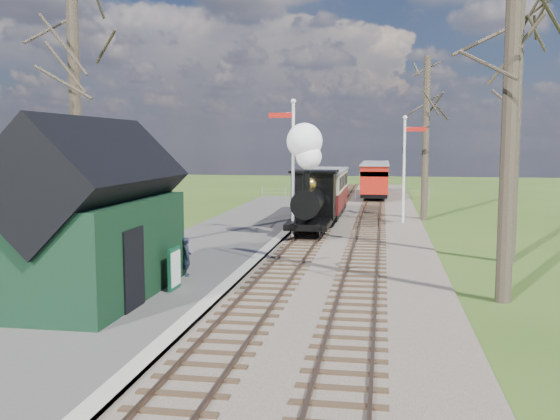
{
  "coord_description": "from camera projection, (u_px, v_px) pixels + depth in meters",
  "views": [
    {
      "loc": [
        3.25,
        -11.3,
        4.29
      ],
      "look_at": [
        -0.85,
        13.32,
        1.6
      ],
      "focal_mm": 40.0,
      "sensor_mm": 36.0,
      "label": 1
    }
  ],
  "objects": [
    {
      "name": "red_carriage_a",
      "position": [
        375.0,
        180.0,
        46.36
      ],
      "size": [
        2.1,
        5.2,
        2.21
      ],
      "color": "black",
      "rests_on": "ground"
    },
    {
      "name": "ground",
      "position": [
        210.0,
        365.0,
        12.07
      ],
      "size": [
        140.0,
        140.0,
        0.0
      ],
      "primitive_type": "plane",
      "color": "#2D4B17",
      "rests_on": "ground"
    },
    {
      "name": "red_carriage_b",
      "position": [
        376.0,
        176.0,
        51.76
      ],
      "size": [
        2.1,
        5.2,
        2.21
      ],
      "color": "black",
      "rests_on": "ground"
    },
    {
      "name": "semaphore_far",
      "position": [
        406.0,
        161.0,
        32.58
      ],
      "size": [
        1.22,
        0.24,
        5.72
      ],
      "color": "silver",
      "rests_on": "ground"
    },
    {
      "name": "person",
      "position": [
        187.0,
        257.0,
        19.2
      ],
      "size": [
        0.41,
        0.51,
        1.2
      ],
      "primitive_type": "imported",
      "rotation": [
        0.0,
        0.0,
        1.89
      ],
      "color": "#1A1F2F",
      "rests_on": "platform"
    },
    {
      "name": "platform",
      "position": [
        221.0,
        242.0,
        26.36
      ],
      "size": [
        5.0,
        44.0,
        0.2
      ],
      "primitive_type": "cube",
      "color": "#474442",
      "rests_on": "ground"
    },
    {
      "name": "bench",
      "position": [
        128.0,
        287.0,
        16.03
      ],
      "size": [
        0.52,
        1.56,
        0.88
      ],
      "color": "#4E2C1B",
      "rests_on": "platform"
    },
    {
      "name": "track_near",
      "position": [
        322.0,
        221.0,
        33.64
      ],
      "size": [
        1.6,
        60.0,
        0.15
      ],
      "color": "brown",
      "rests_on": "ground"
    },
    {
      "name": "coping_strip",
      "position": [
        274.0,
        244.0,
        25.99
      ],
      "size": [
        0.4,
        44.0,
        0.21
      ],
      "primitive_type": "cube",
      "color": "#B2AD9E",
      "rests_on": "ground"
    },
    {
      "name": "station_shed",
      "position": [
        93.0,
        220.0,
        16.45
      ],
      "size": [
        3.25,
        6.3,
        4.78
      ],
      "color": "black",
      "rests_on": "platform"
    },
    {
      "name": "fence_line",
      "position": [
        344.0,
        192.0,
        47.27
      ],
      "size": [
        12.6,
        0.08,
        1.0
      ],
      "color": "slate",
      "rests_on": "ground"
    },
    {
      "name": "locomotive",
      "position": [
        311.0,
        188.0,
        28.27
      ],
      "size": [
        1.97,
        4.61,
        4.94
      ],
      "color": "black",
      "rests_on": "ground"
    },
    {
      "name": "coach",
      "position": [
        323.0,
        191.0,
        34.29
      ],
      "size": [
        2.3,
        7.9,
        2.42
      ],
      "color": "black",
      "rests_on": "ground"
    },
    {
      "name": "bare_trees",
      "position": [
        328.0,
        116.0,
        21.2
      ],
      "size": [
        15.51,
        22.39,
        12.0
      ],
      "color": "#382D23",
      "rests_on": "ground"
    },
    {
      "name": "sign_board",
      "position": [
        174.0,
        269.0,
        17.42
      ],
      "size": [
        0.12,
        0.81,
        1.19
      ],
      "color": "#0E4126",
      "rests_on": "platform"
    },
    {
      "name": "semaphore_near",
      "position": [
        292.0,
        158.0,
        27.5
      ],
      "size": [
        1.22,
        0.24,
        6.22
      ],
      "color": "silver",
      "rests_on": "ground"
    },
    {
      "name": "track_far",
      "position": [
        370.0,
        222.0,
        33.21
      ],
      "size": [
        1.6,
        60.0,
        0.15
      ],
      "color": "brown",
      "rests_on": "ground"
    },
    {
      "name": "ballast_bed",
      "position": [
        346.0,
        222.0,
        33.43
      ],
      "size": [
        8.0,
        60.0,
        0.1
      ],
      "primitive_type": "cube",
      "color": "brown",
      "rests_on": "ground"
    },
    {
      "name": "distant_hills",
      "position": [
        366.0,
        310.0,
        76.72
      ],
      "size": [
        114.4,
        48.0,
        22.02
      ],
      "color": "#385B23",
      "rests_on": "ground"
    }
  ]
}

